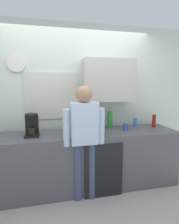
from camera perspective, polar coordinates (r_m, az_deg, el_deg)
The scene contains 12 objects.
ground_plane at distance 2.82m, azimuth -1.61°, elevation -26.07°, with size 8.00×8.00×0.00m, color #9E998E.
kitchen_counter at distance 2.85m, azimuth -2.86°, elevation -15.38°, with size 3.07×0.64×0.88m, color #4C4C51.
dishwasher_panel at distance 2.64m, azimuth 4.66°, elevation -18.57°, with size 0.56×0.02×0.79m, color black.
back_wall_assembly at distance 3.02m, azimuth -3.26°, elevation 3.93°, with size 4.67×0.42×2.60m.
coffee_maker at distance 2.66m, azimuth -18.19°, elevation -4.30°, with size 0.20×0.20×0.33m.
bottle_dark_sauce at distance 2.86m, azimuth -4.97°, elevation -4.13°, with size 0.06×0.06×0.18m, color black.
bottle_clear_soda at distance 3.02m, azimuth 6.61°, elevation -2.49°, with size 0.09×0.09×0.28m, color #2D8C33.
bottle_red_vinegar at distance 3.25m, azimuth 20.18°, elevation -2.70°, with size 0.06×0.06×0.22m, color maroon.
cup_blue_mug at distance 2.93m, azimuth 11.61°, elevation -4.75°, with size 0.08×0.08×0.10m, color #3351B2.
dish_soap at distance 3.22m, azimuth 14.57°, elevation -3.11°, with size 0.06×0.06×0.18m.
storage_canister at distance 2.69m, azimuth 0.27°, elevation -5.06°, with size 0.14×0.14×0.17m, color silver.
person_at_sink at distance 2.40m, azimuth -1.71°, elevation -7.19°, with size 0.57×0.22×1.60m.
Camera 1 is at (-0.44, -2.26, 1.62)m, focal length 28.17 mm.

